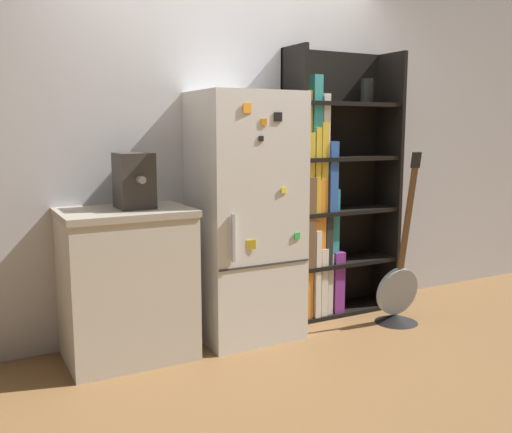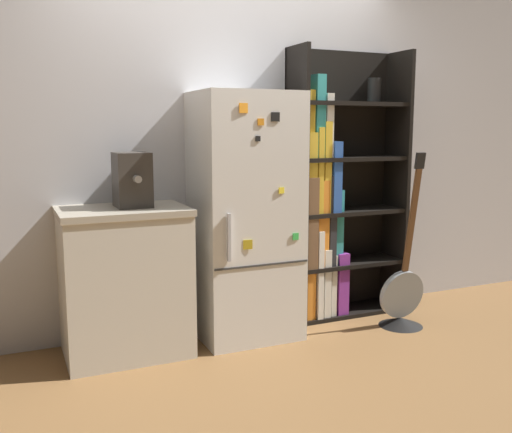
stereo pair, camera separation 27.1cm
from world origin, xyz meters
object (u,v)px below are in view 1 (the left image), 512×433
object	(u,v)px
espresso_machine	(134,181)
bookshelf	(325,201)
refrigerator	(245,217)
guitar	(397,299)

from	to	relation	value
espresso_machine	bookshelf	bearing A→B (deg)	4.73
refrigerator	espresso_machine	bearing A→B (deg)	178.60
espresso_machine	guitar	bearing A→B (deg)	-10.04
bookshelf	espresso_machine	xyz separation A→B (m)	(-1.50, -0.12, 0.23)
bookshelf	espresso_machine	world-z (taller)	bookshelf
refrigerator	bookshelf	size ratio (longest dim) A/B	0.83
bookshelf	guitar	xyz separation A→B (m)	(0.35, -0.45, -0.70)
refrigerator	espresso_machine	world-z (taller)	refrigerator
bookshelf	guitar	distance (m)	0.90
bookshelf	guitar	size ratio (longest dim) A/B	1.58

